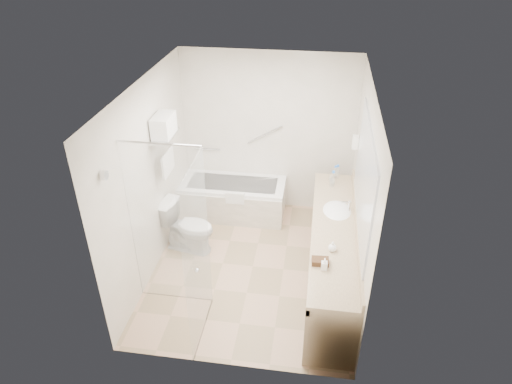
# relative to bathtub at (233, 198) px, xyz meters

# --- Properties ---
(floor) EXTENTS (3.20, 3.20, 0.00)m
(floor) POSITION_rel_bathtub_xyz_m (0.50, -1.24, -0.28)
(floor) COLOR tan
(floor) RESTS_ON ground
(ceiling) EXTENTS (2.60, 3.20, 0.10)m
(ceiling) POSITION_rel_bathtub_xyz_m (0.50, -1.24, 2.22)
(ceiling) COLOR silver
(ceiling) RESTS_ON wall_back
(wall_back) EXTENTS (2.60, 0.10, 2.50)m
(wall_back) POSITION_rel_bathtub_xyz_m (0.50, 0.36, 0.97)
(wall_back) COLOR silver
(wall_back) RESTS_ON ground
(wall_front) EXTENTS (2.60, 0.10, 2.50)m
(wall_front) POSITION_rel_bathtub_xyz_m (0.50, -2.84, 0.97)
(wall_front) COLOR silver
(wall_front) RESTS_ON ground
(wall_left) EXTENTS (0.10, 3.20, 2.50)m
(wall_left) POSITION_rel_bathtub_xyz_m (-0.80, -1.24, 0.97)
(wall_left) COLOR silver
(wall_left) RESTS_ON ground
(wall_right) EXTENTS (0.10, 3.20, 2.50)m
(wall_right) POSITION_rel_bathtub_xyz_m (1.80, -1.24, 0.97)
(wall_right) COLOR silver
(wall_right) RESTS_ON ground
(bathtub) EXTENTS (1.60, 0.73, 0.59)m
(bathtub) POSITION_rel_bathtub_xyz_m (0.00, 0.00, 0.00)
(bathtub) COLOR white
(bathtub) RESTS_ON floor
(grab_bar_short) EXTENTS (0.40, 0.03, 0.03)m
(grab_bar_short) POSITION_rel_bathtub_xyz_m (-0.45, 0.32, 0.67)
(grab_bar_short) COLOR silver
(grab_bar_short) RESTS_ON wall_back
(grab_bar_long) EXTENTS (0.53, 0.03, 0.33)m
(grab_bar_long) POSITION_rel_bathtub_xyz_m (0.45, 0.32, 0.97)
(grab_bar_long) COLOR silver
(grab_bar_long) RESTS_ON wall_back
(shower_enclosure) EXTENTS (0.96, 0.91, 2.11)m
(shower_enclosure) POSITION_rel_bathtub_xyz_m (-0.13, -2.16, 0.79)
(shower_enclosure) COLOR silver
(shower_enclosure) RESTS_ON floor
(towel_shelf) EXTENTS (0.24, 0.55, 0.81)m
(towel_shelf) POSITION_rel_bathtub_xyz_m (-0.67, -0.89, 1.48)
(towel_shelf) COLOR silver
(towel_shelf) RESTS_ON wall_left
(vanity_counter) EXTENTS (0.55, 2.70, 0.95)m
(vanity_counter) POSITION_rel_bathtub_xyz_m (1.52, -1.39, 0.36)
(vanity_counter) COLOR tan
(vanity_counter) RESTS_ON floor
(sink) EXTENTS (0.40, 0.52, 0.14)m
(sink) POSITION_rel_bathtub_xyz_m (1.55, -0.99, 0.54)
(sink) COLOR white
(sink) RESTS_ON vanity_counter
(faucet) EXTENTS (0.03, 0.03, 0.14)m
(faucet) POSITION_rel_bathtub_xyz_m (1.70, -0.99, 0.65)
(faucet) COLOR silver
(faucet) RESTS_ON vanity_counter
(mirror) EXTENTS (0.02, 2.00, 1.20)m
(mirror) POSITION_rel_bathtub_xyz_m (1.79, -1.39, 1.27)
(mirror) COLOR #B4B9C1
(mirror) RESTS_ON wall_right
(hairdryer_unit) EXTENTS (0.08, 0.10, 0.18)m
(hairdryer_unit) POSITION_rel_bathtub_xyz_m (1.75, -0.19, 1.17)
(hairdryer_unit) COLOR white
(hairdryer_unit) RESTS_ON wall_right
(toilet) EXTENTS (0.81, 0.55, 0.73)m
(toilet) POSITION_rel_bathtub_xyz_m (-0.45, -0.97, 0.09)
(toilet) COLOR white
(toilet) RESTS_ON floor
(amenity_basket) EXTENTS (0.19, 0.13, 0.06)m
(amenity_basket) POSITION_rel_bathtub_xyz_m (1.37, -2.07, 0.61)
(amenity_basket) COLOR #49311A
(amenity_basket) RESTS_ON vanity_counter
(soap_bottle_a) EXTENTS (0.07, 0.14, 0.06)m
(soap_bottle_a) POSITION_rel_bathtub_xyz_m (1.41, -2.15, 0.61)
(soap_bottle_a) COLOR white
(soap_bottle_a) RESTS_ON vanity_counter
(soap_bottle_b) EXTENTS (0.10, 0.13, 0.09)m
(soap_bottle_b) POSITION_rel_bathtub_xyz_m (1.49, -1.83, 0.62)
(soap_bottle_b) COLOR white
(soap_bottle_b) RESTS_ON vanity_counter
(water_bottle_left) EXTENTS (0.07, 0.07, 0.22)m
(water_bottle_left) POSITION_rel_bathtub_xyz_m (1.49, -0.34, 0.67)
(water_bottle_left) COLOR silver
(water_bottle_left) RESTS_ON vanity_counter
(water_bottle_mid) EXTENTS (0.06, 0.06, 0.19)m
(water_bottle_mid) POSITION_rel_bathtub_xyz_m (1.53, -0.14, 0.66)
(water_bottle_mid) COLOR silver
(water_bottle_mid) RESTS_ON vanity_counter
(water_bottle_right) EXTENTS (0.06, 0.06, 0.21)m
(water_bottle_right) POSITION_rel_bathtub_xyz_m (1.56, -0.14, 0.67)
(water_bottle_right) COLOR silver
(water_bottle_right) RESTS_ON vanity_counter
(drinking_glass_near) EXTENTS (0.08, 0.08, 0.08)m
(drinking_glass_near) POSITION_rel_bathtub_xyz_m (1.47, -0.26, 0.61)
(drinking_glass_near) COLOR silver
(drinking_glass_near) RESTS_ON vanity_counter
(drinking_glass_far) EXTENTS (0.09, 0.09, 0.09)m
(drinking_glass_far) POSITION_rel_bathtub_xyz_m (1.48, -0.39, 0.62)
(drinking_glass_far) COLOR silver
(drinking_glass_far) RESTS_ON vanity_counter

